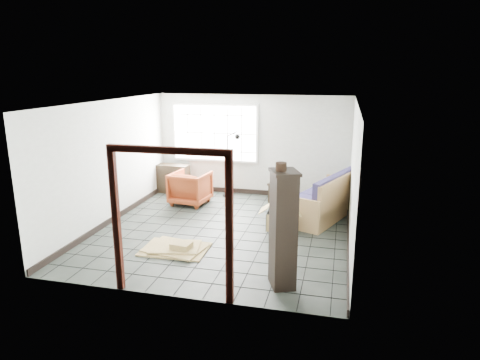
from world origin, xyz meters
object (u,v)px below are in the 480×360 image
(armchair, at_px, (190,186))
(side_table, at_px, (279,186))
(tall_shelf, at_px, (283,229))
(futon_sofa, at_px, (326,201))

(armchair, relative_size, side_table, 1.58)
(side_table, xyz_separation_m, tall_shelf, (0.69, -4.23, 0.51))
(armchair, height_order, tall_shelf, tall_shelf)
(armchair, relative_size, tall_shelf, 0.49)
(futon_sofa, height_order, armchair, futon_sofa)
(side_table, height_order, tall_shelf, tall_shelf)
(futon_sofa, xyz_separation_m, tall_shelf, (-0.50, -3.38, 0.55))
(futon_sofa, distance_m, armchair, 3.29)
(armchair, xyz_separation_m, side_table, (2.09, 0.65, -0.03))
(side_table, distance_m, tall_shelf, 4.31)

